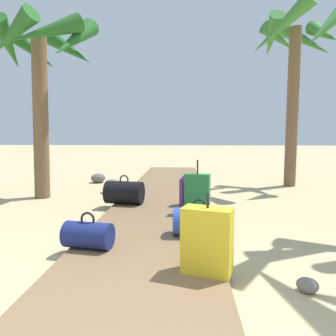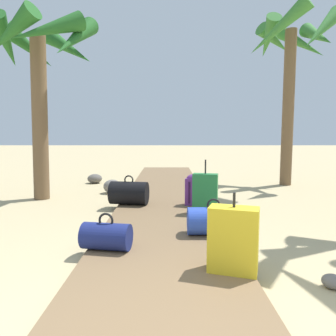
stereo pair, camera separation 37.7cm
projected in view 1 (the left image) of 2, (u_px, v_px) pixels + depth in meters
ground_plane at (160, 209)px, 5.55m from camera, size 60.00×60.00×0.00m
boardwalk at (164, 196)px, 6.56m from camera, size 1.60×10.19×0.08m
suitcase_yellow at (207, 240)px, 2.81m from camera, size 0.47×0.34×0.71m
duffel_bag_navy at (88, 235)px, 3.43m from camera, size 0.55×0.37×0.39m
duffel_bag_black at (124, 193)px, 5.58m from camera, size 0.69×0.49×0.51m
backpack_purple at (190, 189)px, 5.45m from camera, size 0.35×0.28×0.54m
duffel_bag_blue at (199, 221)px, 3.87m from camera, size 0.62×0.34×0.44m
suitcase_green at (197, 194)px, 4.88m from camera, size 0.40×0.25×0.83m
palm_tree_far_right at (298, 51)px, 7.61m from camera, size 2.36×2.35×4.23m
palm_tree_near_left at (44, 59)px, 6.30m from camera, size 2.00×2.27×3.65m
rock_left_near at (98, 178)px, 8.53m from camera, size 0.52×0.52×0.24m
rock_left_far at (112, 186)px, 7.09m from camera, size 0.54×0.54×0.30m
rock_right_near at (307, 285)px, 2.64m from camera, size 0.24×0.23×0.12m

